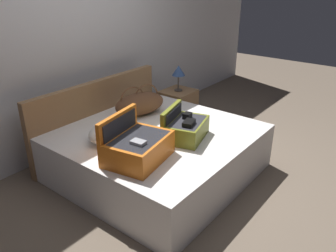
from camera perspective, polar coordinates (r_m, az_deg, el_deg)
ground_plane at (r=3.51m, az=3.50°, el=-9.89°), size 12.00×12.00×0.00m
back_wall at (r=4.12m, az=-15.74°, el=14.04°), size 8.00×0.10×2.60m
bed at (r=3.59m, az=-1.65°, el=-4.47°), size 1.81×1.75×0.49m
headboard at (r=4.10m, az=-11.54°, el=1.66°), size 1.85×0.08×0.85m
hard_case_large at (r=2.93m, az=-5.18°, el=-3.38°), size 0.62×0.53×0.39m
hard_case_medium at (r=3.32m, az=2.91°, el=-0.25°), size 0.54×0.46×0.30m
duffel_bag at (r=3.88m, az=-4.74°, el=3.77°), size 0.66×0.47×0.35m
pillow_near_headboard at (r=3.33m, az=-9.97°, el=-0.85°), size 0.51×0.39×0.18m
nightstand at (r=4.79m, az=1.69°, el=3.14°), size 0.44×0.40×0.49m
table_lamp at (r=4.63m, az=1.77°, el=9.12°), size 0.18×0.18×0.35m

